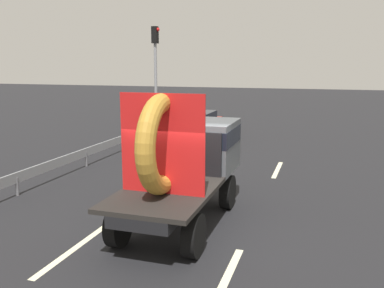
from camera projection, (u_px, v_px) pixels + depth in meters
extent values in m
plane|color=black|center=(190.00, 228.00, 9.97)|extent=(120.00, 120.00, 0.00)
cylinder|color=black|center=(169.00, 186.00, 11.79)|extent=(0.28, 0.92, 0.92)
cylinder|color=black|center=(228.00, 192.00, 11.28)|extent=(0.28, 0.92, 0.92)
cylinder|color=black|center=(118.00, 226.00, 8.91)|extent=(0.28, 0.92, 0.92)
cylinder|color=black|center=(194.00, 235.00, 8.40)|extent=(0.28, 0.92, 0.92)
cube|color=black|center=(179.00, 189.00, 10.02)|extent=(1.30, 4.93, 0.25)
cube|color=#4C5156|center=(198.00, 145.00, 11.30)|extent=(2.00, 1.86, 1.35)
cube|color=black|center=(197.00, 135.00, 11.20)|extent=(2.02, 1.76, 0.44)
cube|color=black|center=(165.00, 193.00, 9.11)|extent=(2.00, 3.07, 0.10)
cube|color=black|center=(187.00, 153.00, 10.39)|extent=(1.80, 0.08, 1.10)
torus|color=#B7842D|center=(162.00, 144.00, 8.76)|extent=(0.41, 2.16, 2.16)
cube|color=red|center=(162.00, 144.00, 8.76)|extent=(1.90, 0.03, 2.16)
cylinder|color=black|center=(194.00, 125.00, 24.63)|extent=(0.21, 0.60, 0.60)
cylinder|color=black|center=(218.00, 126.00, 24.19)|extent=(0.21, 0.60, 0.60)
cylinder|color=black|center=(180.00, 132.00, 22.26)|extent=(0.21, 0.60, 0.60)
cylinder|color=black|center=(206.00, 133.00, 21.82)|extent=(0.21, 0.60, 0.60)
cube|color=maroon|center=(199.00, 124.00, 23.18)|extent=(1.70, 3.96, 0.52)
cube|color=black|center=(199.00, 116.00, 23.00)|extent=(1.53, 2.22, 0.47)
cylinder|color=gray|center=(156.00, 89.00, 23.20)|extent=(0.16, 0.16, 5.01)
cube|color=black|center=(155.00, 35.00, 22.64)|extent=(0.30, 0.36, 0.90)
sphere|color=red|center=(158.00, 30.00, 22.54)|extent=(0.20, 0.20, 0.20)
cube|color=gray|center=(110.00, 143.00, 17.69)|extent=(0.06, 15.24, 0.32)
cylinder|color=slate|center=(17.00, 187.00, 12.40)|extent=(0.10, 0.10, 0.55)
cylinder|color=slate|center=(86.00, 159.00, 15.97)|extent=(0.10, 0.10, 0.55)
cylinder|color=slate|center=(130.00, 142.00, 19.53)|extent=(0.10, 0.10, 0.55)
cylinder|color=slate|center=(160.00, 130.00, 23.09)|extent=(0.10, 0.10, 0.55)
cube|color=beige|center=(74.00, 249.00, 8.83)|extent=(0.16, 2.75, 0.01)
cube|color=beige|center=(191.00, 164.00, 16.40)|extent=(0.16, 2.90, 0.01)
cube|color=beige|center=(225.00, 281.00, 7.52)|extent=(0.16, 2.73, 0.01)
cube|color=beige|center=(277.00, 170.00, 15.48)|extent=(0.16, 2.50, 0.01)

